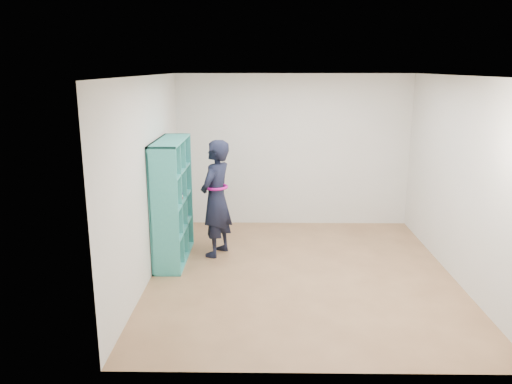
{
  "coord_description": "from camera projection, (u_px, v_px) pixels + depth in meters",
  "views": [
    {
      "loc": [
        -0.52,
        -6.25,
        2.71
      ],
      "look_at": [
        -0.61,
        0.3,
        1.06
      ],
      "focal_mm": 35.0,
      "sensor_mm": 36.0,
      "label": 1
    }
  ],
  "objects": [
    {
      "name": "smartphone",
      "position": [
        211.0,
        189.0,
        7.31
      ],
      "size": [
        0.03,
        0.08,
        0.12
      ],
      "rotation": [
        0.26,
        0.0,
        -0.28
      ],
      "color": "silver",
      "rests_on": "person"
    },
    {
      "name": "wall_right",
      "position": [
        460.0,
        180.0,
        6.37
      ],
      "size": [
        0.02,
        4.5,
        2.6
      ],
      "primitive_type": "cube",
      "color": "silver",
      "rests_on": "floor"
    },
    {
      "name": "ceiling",
      "position": [
        306.0,
        76.0,
        6.08
      ],
      "size": [
        4.5,
        4.5,
        0.0
      ],
      "primitive_type": "plane",
      "color": "white",
      "rests_on": "wall_back"
    },
    {
      "name": "floor",
      "position": [
        301.0,
        274.0,
        6.72
      ],
      "size": [
        4.5,
        4.5,
        0.0
      ],
      "primitive_type": "plane",
      "color": "brown",
      "rests_on": "ground"
    },
    {
      "name": "wall_back",
      "position": [
        293.0,
        151.0,
        8.58
      ],
      "size": [
        4.0,
        0.02,
        2.6
      ],
      "primitive_type": "cube",
      "color": "silver",
      "rests_on": "floor"
    },
    {
      "name": "wall_front",
      "position": [
        324.0,
        238.0,
        4.22
      ],
      "size": [
        4.0,
        0.02,
        2.6
      ],
      "primitive_type": "cube",
      "color": "silver",
      "rests_on": "floor"
    },
    {
      "name": "person",
      "position": [
        216.0,
        198.0,
        7.21
      ],
      "size": [
        0.62,
        0.74,
        1.71
      ],
      "rotation": [
        0.0,
        0.0,
        -1.98
      ],
      "color": "black",
      "rests_on": "floor"
    },
    {
      "name": "wall_left",
      "position": [
        148.0,
        179.0,
        6.43
      ],
      "size": [
        0.02,
        4.5,
        2.6
      ],
      "primitive_type": "cube",
      "color": "silver",
      "rests_on": "floor"
    },
    {
      "name": "bookshelf",
      "position": [
        170.0,
        202.0,
        7.04
      ],
      "size": [
        0.38,
        1.3,
        1.74
      ],
      "color": "teal",
      "rests_on": "floor"
    }
  ]
}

